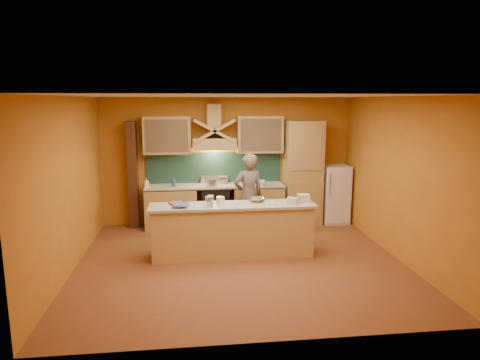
{
  "coord_description": "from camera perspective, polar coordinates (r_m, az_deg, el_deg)",
  "views": [
    {
      "loc": [
        -0.81,
        -6.91,
        2.73
      ],
      "look_at": [
        0.1,
        0.9,
        1.26
      ],
      "focal_mm": 32.0,
      "sensor_mm": 36.0,
      "label": 1
    }
  ],
  "objects": [
    {
      "name": "book_lower",
      "position": [
        7.47,
        -9.12,
        -3.27
      ],
      "size": [
        0.36,
        0.41,
        0.03
      ],
      "primitive_type": "imported",
      "rotation": [
        0.0,
        0.0,
        0.43
      ],
      "color": "#AE563E",
      "rests_on": "island_top"
    },
    {
      "name": "hood_chimney",
      "position": [
        9.28,
        -3.52,
        8.52
      ],
      "size": [
        0.3,
        0.3,
        0.5
      ],
      "primitive_type": "cube",
      "color": "tan",
      "rests_on": "wall_back"
    },
    {
      "name": "floor",
      "position": [
        7.48,
        0.05,
        -10.84
      ],
      "size": [
        5.5,
        5.0,
        0.01
      ],
      "primitive_type": "cube",
      "color": "brown",
      "rests_on": "ground"
    },
    {
      "name": "kitchen_scale",
      "position": [
        7.54,
        -2.62,
        -2.76
      ],
      "size": [
        0.15,
        0.15,
        0.09
      ],
      "primitive_type": "cube",
      "rotation": [
        0.0,
        0.0,
        0.36
      ],
      "color": "white",
      "rests_on": "island_top"
    },
    {
      "name": "grocery_bag_b",
      "position": [
        7.54,
        7.02,
        -2.78
      ],
      "size": [
        0.23,
        0.21,
        0.11
      ],
      "primitive_type": "cube",
      "rotation": [
        0.0,
        0.0,
        -0.56
      ],
      "color": "beige",
      "rests_on": "island_top"
    },
    {
      "name": "stove",
      "position": [
        9.41,
        -3.34,
        -3.46
      ],
      "size": [
        0.6,
        0.58,
        0.9
      ],
      "primitive_type": "cube",
      "color": "black",
      "rests_on": "floor"
    },
    {
      "name": "upper_cabinet_right",
      "position": [
        9.39,
        2.65,
        6.11
      ],
      "size": [
        1.0,
        0.35,
        0.8
      ],
      "primitive_type": "cube",
      "color": "tan",
      "rests_on": "wall_back"
    },
    {
      "name": "base_cabinet_left",
      "position": [
        9.41,
        -9.13,
        -3.71
      ],
      "size": [
        1.1,
        0.6,
        0.86
      ],
      "primitive_type": "cube",
      "color": "tan",
      "rests_on": "floor"
    },
    {
      "name": "soap_bottle_a",
      "position": [
        9.22,
        -12.38,
        -0.35
      ],
      "size": [
        0.12,
        0.12,
        0.2
      ],
      "primitive_type": "imported",
      "rotation": [
        0.0,
        0.0,
        0.31
      ],
      "color": "white",
      "rests_on": "counter_top"
    },
    {
      "name": "book_upper",
      "position": [
        7.39,
        -8.81,
        -3.26
      ],
      "size": [
        0.28,
        0.36,
        0.03
      ],
      "primitive_type": "imported",
      "rotation": [
        0.0,
        0.0,
        -0.1
      ],
      "color": "#426092",
      "rests_on": "island_top"
    },
    {
      "name": "mixing_bowl",
      "position": [
        7.66,
        2.3,
        -2.64
      ],
      "size": [
        0.29,
        0.29,
        0.07
      ],
      "primitive_type": "imported",
      "rotation": [
        0.0,
        0.0,
        0.03
      ],
      "color": "silver",
      "rests_on": "island_top"
    },
    {
      "name": "pot_large",
      "position": [
        9.18,
        -3.73,
        -0.42
      ],
      "size": [
        0.3,
        0.3,
        0.16
      ],
      "primitive_type": "cylinder",
      "rotation": [
        0.0,
        0.0,
        0.26
      ],
      "color": "silver",
      "rests_on": "stove"
    },
    {
      "name": "wall_front",
      "position": [
        4.68,
        3.64,
        -5.97
      ],
      "size": [
        5.5,
        0.02,
        2.8
      ],
      "primitive_type": "cube",
      "color": "#C37826",
      "rests_on": "floor"
    },
    {
      "name": "wall_left",
      "position": [
        7.3,
        -21.92,
        -0.7
      ],
      "size": [
        0.02,
        5.0,
        2.8
      ],
      "primitive_type": "cube",
      "color": "#C37826",
      "rests_on": "floor"
    },
    {
      "name": "cloth",
      "position": [
        7.55,
        3.91,
        -3.07
      ],
      "size": [
        0.26,
        0.22,
        0.02
      ],
      "primitive_type": "cube",
      "rotation": [
        0.0,
        0.0,
        -0.27
      ],
      "color": "beige",
      "rests_on": "island_top"
    },
    {
      "name": "dish_rack",
      "position": [
        9.24,
        2.37,
        -0.39
      ],
      "size": [
        0.35,
        0.3,
        0.11
      ],
      "primitive_type": "cube",
      "rotation": [
        0.0,
        0.0,
        -0.26
      ],
      "color": "silver",
      "rests_on": "counter_top"
    },
    {
      "name": "fridge",
      "position": [
        9.88,
        12.48,
        -1.82
      ],
      "size": [
        0.58,
        0.6,
        1.3
      ],
      "primitive_type": "cube",
      "color": "white",
      "rests_on": "floor"
    },
    {
      "name": "island_top",
      "position": [
        7.47,
        -0.98,
        -3.45
      ],
      "size": [
        2.9,
        0.62,
        0.05
      ],
      "primitive_type": "cube",
      "color": "beige",
      "rests_on": "island_body"
    },
    {
      "name": "base_cabinet_right",
      "position": [
        9.51,
        2.39,
        -3.42
      ],
      "size": [
        1.1,
        0.6,
        0.86
      ],
      "primitive_type": "cube",
      "color": "tan",
      "rests_on": "floor"
    },
    {
      "name": "counter_top",
      "position": [
        9.31,
        -3.37,
        -0.78
      ],
      "size": [
        3.0,
        0.62,
        0.04
      ],
      "primitive_type": "cube",
      "color": "beige",
      "rests_on": "base_cabinet_left"
    },
    {
      "name": "pantry_column",
      "position": [
        9.57,
        8.35,
        0.96
      ],
      "size": [
        0.8,
        0.6,
        2.3
      ],
      "primitive_type": "cube",
      "color": "tan",
      "rests_on": "floor"
    },
    {
      "name": "jar_small",
      "position": [
        7.52,
        -3.99,
        -2.61
      ],
      "size": [
        0.14,
        0.14,
        0.15
      ],
      "primitive_type": "cylinder",
      "rotation": [
        0.0,
        0.0,
        0.23
      ],
      "color": "white",
      "rests_on": "island_top"
    },
    {
      "name": "trim_column_left",
      "position": [
        9.48,
        -14.06,
        0.66
      ],
      "size": [
        0.2,
        0.3,
        2.3
      ],
      "primitive_type": "cube",
      "color": "#472816",
      "rests_on": "floor"
    },
    {
      "name": "wall_back",
      "position": [
        9.54,
        -1.71,
        2.56
      ],
      "size": [
        5.5,
        0.02,
        2.8
      ],
      "primitive_type": "cube",
      "color": "#C37826",
      "rests_on": "floor"
    },
    {
      "name": "bowl_back",
      "position": [
        9.43,
        2.37,
        -0.29
      ],
      "size": [
        0.28,
        0.28,
        0.07
      ],
      "primitive_type": "imported",
      "rotation": [
        0.0,
        0.0,
        -0.36
      ],
      "color": "silver",
      "rests_on": "counter_top"
    },
    {
      "name": "range_hood",
      "position": [
        9.22,
        -3.45,
        4.9
      ],
      "size": [
        0.92,
        0.5,
        0.24
      ],
      "primitive_type": "cube",
      "color": "tan",
      "rests_on": "wall_back"
    },
    {
      "name": "soap_bottle_b",
      "position": [
        9.18,
        -8.84,
        -0.19
      ],
      "size": [
        0.09,
        0.09,
        0.23
      ],
      "primitive_type": "imported",
      "rotation": [
        0.0,
        0.0,
        -0.03
      ],
      "color": "#2E5580",
      "rests_on": "counter_top"
    },
    {
      "name": "island_body",
      "position": [
        7.6,
        -0.97,
        -6.96
      ],
      "size": [
        2.8,
        0.55,
        0.88
      ],
      "primitive_type": "cube",
      "color": "#DCB771",
      "rests_on": "floor"
    },
    {
      "name": "jar_large",
      "position": [
        7.32,
        -4.1,
        -2.86
      ],
      "size": [
        0.17,
        0.17,
        0.17
      ],
      "primitive_type": "cylinder",
      "rotation": [
        0.0,
        0.0,
        0.35
      ],
      "color": "white",
      "rests_on": "island_top"
    },
    {
      "name": "person",
      "position": [
        8.57,
        1.12,
        -2.09
      ],
      "size": [
        0.7,
        0.55,
        1.7
      ],
      "primitive_type": "imported",
      "rotation": [
        0.0,
        0.0,
        3.4
      ],
      "color": "#70665B",
      "rests_on": "floor"
    },
    {
      "name": "ceiling",
      "position": [
        6.96,
        0.05,
        11.15
      ],
      "size": [
        5.5,
        5.0,
        0.01
      ],
      "primitive_type": "cube",
      "color": "white",
      "rests_on": "wall_back"
    },
    {
      "name": "pot_small",
      "position": [
        9.46,
        -2.36,
        -0.17
      ],
      "size": [
        0.22,
        0.22,
        0.13
      ],
      "primitive_type": "cylinder",
      "rotation": [
        0.0,
        0.0,
        -0.3
      ],
      "color": "#B1B1B8",
      "rests_on": "stove"
    },
    {
      "name": "grocery_bag_a",
      "position": [
        7.72,
        8.46,
        -2.4
      ],
      "size": [
        0.22,
        0.18,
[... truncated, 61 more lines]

